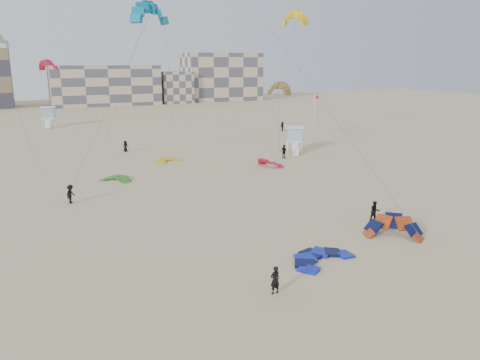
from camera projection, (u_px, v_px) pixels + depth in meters
name	position (u px, v px, depth m)	size (l,w,h in m)	color
ground	(287.00, 279.00, 28.13)	(320.00, 320.00, 0.00)	tan
kite_ground_blue	(321.00, 261.00, 30.73)	(4.23, 4.41, 0.58)	#1827EB
kite_ground_orange	(393.00, 236.00, 35.03)	(4.24, 3.57, 2.42)	#FF4915
kite_ground_green	(116.00, 181.00, 51.70)	(3.33, 3.49, 0.76)	#337A16
kite_ground_red_far	(270.00, 166.00, 59.03)	(3.57, 3.38, 1.69)	red
kite_ground_yellow	(168.00, 162.00, 61.76)	(3.39, 3.54, 0.68)	#EDB70B
kitesurfer_main	(275.00, 280.00, 26.18)	(0.60, 0.40, 1.65)	black
kitesurfer_b	(375.00, 212.00, 38.07)	(0.85, 0.66, 1.75)	black
kitesurfer_c	(71.00, 194.00, 43.14)	(1.14, 0.66, 1.77)	black
kitesurfer_d	(284.00, 152.00, 63.66)	(1.10, 0.46, 1.87)	black
kitesurfer_e	(125.00, 146.00, 68.48)	(0.80, 0.52, 1.63)	black
kitesurfer_f	(282.00, 126.00, 89.59)	(1.60, 0.51, 1.73)	black
kite_fly_teal_a	(150.00, 15.00, 43.15)	(10.38, 5.09, 17.35)	#0981A6
kite_fly_olive	(279.00, 90.00, 70.25)	(6.94, 10.75, 9.38)	brown
kite_fly_yellow	(295.00, 20.00, 75.25)	(7.65, 6.10, 19.78)	#EDB70B
kite_fly_red	(48.00, 66.00, 78.17)	(6.07, 10.88, 12.66)	red
lifeguard_tower_near	(295.00, 139.00, 68.17)	(3.54, 5.55, 3.70)	white
lifeguard_tower_far	(49.00, 117.00, 95.32)	(3.24, 5.72, 4.02)	white
flagpole	(314.00, 120.00, 70.58)	(0.67, 0.10, 8.19)	white
condo_mid	(105.00, 85.00, 145.39)	(32.00, 16.00, 12.00)	#C7AF92
condo_east	(221.00, 77.00, 162.81)	(26.00, 14.00, 16.00)	#C7AF92
condo_fill_right	(175.00, 87.00, 152.74)	(10.00, 10.00, 10.00)	#C7AF92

